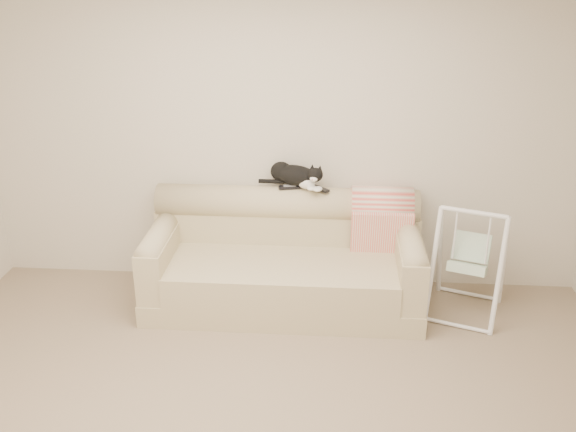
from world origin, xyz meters
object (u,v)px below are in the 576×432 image
object	(u,v)px
remote_a	(290,187)
baby_swing	(469,262)
remote_b	(320,189)
tuxedo_cat	(295,175)
sofa	(285,261)

from	to	relation	value
remote_a	baby_swing	xyz separation A→B (m)	(1.43, -0.32, -0.47)
remote_a	remote_b	xyz separation A→B (m)	(0.25, -0.02, -0.00)
remote_b	tuxedo_cat	distance (m)	0.23
sofa	baby_swing	world-z (taller)	sofa
remote_b	baby_swing	bearing A→B (deg)	-14.23
sofa	tuxedo_cat	size ratio (longest dim) A/B	4.01
remote_a	baby_swing	bearing A→B (deg)	-12.46
remote_a	tuxedo_cat	xyz separation A→B (m)	(0.04, 0.03, 0.09)
remote_a	tuxedo_cat	size ratio (longest dim) A/B	0.34
tuxedo_cat	baby_swing	xyz separation A→B (m)	(1.38, -0.34, -0.56)
remote_b	baby_swing	world-z (taller)	remote_b
sofa	baby_swing	size ratio (longest dim) A/B	2.48
remote_a	sofa	bearing A→B (deg)	-96.11
remote_b	tuxedo_cat	world-z (taller)	tuxedo_cat
sofa	baby_swing	xyz separation A→B (m)	(1.45, -0.08, 0.09)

